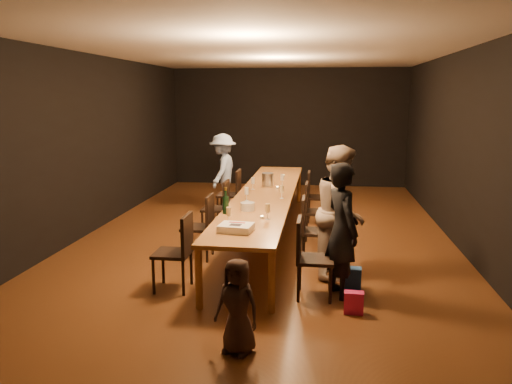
# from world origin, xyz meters

# --- Properties ---
(ground) EXTENTS (10.00, 10.00, 0.00)m
(ground) POSITION_xyz_m (0.00, 0.00, 0.00)
(ground) COLOR #411E10
(ground) RESTS_ON ground
(room_shell) EXTENTS (6.04, 10.04, 3.02)m
(room_shell) POSITION_xyz_m (0.00, 0.00, 2.08)
(room_shell) COLOR black
(room_shell) RESTS_ON ground
(table) EXTENTS (0.90, 6.00, 0.75)m
(table) POSITION_xyz_m (0.00, 0.00, 0.70)
(table) COLOR brown
(table) RESTS_ON ground
(chair_right_0) EXTENTS (0.42, 0.42, 0.93)m
(chair_right_0) POSITION_xyz_m (0.85, -2.40, 0.47)
(chair_right_0) COLOR black
(chair_right_0) RESTS_ON ground
(chair_right_1) EXTENTS (0.42, 0.42, 0.93)m
(chair_right_1) POSITION_xyz_m (0.85, -1.20, 0.47)
(chair_right_1) COLOR black
(chair_right_1) RESTS_ON ground
(chair_right_2) EXTENTS (0.42, 0.42, 0.93)m
(chair_right_2) POSITION_xyz_m (0.85, 0.00, 0.47)
(chair_right_2) COLOR black
(chair_right_2) RESTS_ON ground
(chair_right_3) EXTENTS (0.42, 0.42, 0.93)m
(chair_right_3) POSITION_xyz_m (0.85, 1.20, 0.47)
(chair_right_3) COLOR black
(chair_right_3) RESTS_ON ground
(chair_left_0) EXTENTS (0.42, 0.42, 0.93)m
(chair_left_0) POSITION_xyz_m (-0.85, -2.40, 0.47)
(chair_left_0) COLOR black
(chair_left_0) RESTS_ON ground
(chair_left_1) EXTENTS (0.42, 0.42, 0.93)m
(chair_left_1) POSITION_xyz_m (-0.85, -1.20, 0.47)
(chair_left_1) COLOR black
(chair_left_1) RESTS_ON ground
(chair_left_2) EXTENTS (0.42, 0.42, 0.93)m
(chair_left_2) POSITION_xyz_m (-0.85, 0.00, 0.47)
(chair_left_2) COLOR black
(chair_left_2) RESTS_ON ground
(chair_left_3) EXTENTS (0.42, 0.42, 0.93)m
(chair_left_3) POSITION_xyz_m (-0.85, 1.20, 0.47)
(chair_left_3) COLOR black
(chair_left_3) RESTS_ON ground
(woman_birthday) EXTENTS (0.57, 0.67, 1.57)m
(woman_birthday) POSITION_xyz_m (1.15, -2.30, 0.79)
(woman_birthday) COLOR black
(woman_birthday) RESTS_ON ground
(woman_tan) EXTENTS (0.80, 0.94, 1.70)m
(woman_tan) POSITION_xyz_m (1.15, -1.63, 0.85)
(woman_tan) COLOR tan
(woman_tan) RESTS_ON ground
(man_blue) EXTENTS (0.66, 1.04, 1.54)m
(man_blue) POSITION_xyz_m (-1.15, 2.14, 0.77)
(man_blue) COLOR #8FAADE
(man_blue) RESTS_ON ground
(child) EXTENTS (0.50, 0.41, 0.88)m
(child) POSITION_xyz_m (0.18, -3.77, 0.44)
(child) COLOR #3A2720
(child) RESTS_ON ground
(gift_bag_red) EXTENTS (0.21, 0.12, 0.24)m
(gift_bag_red) POSITION_xyz_m (1.28, -2.81, 0.12)
(gift_bag_red) COLOR #DE2166
(gift_bag_red) RESTS_ON ground
(gift_bag_blue) EXTENTS (0.22, 0.15, 0.26)m
(gift_bag_blue) POSITION_xyz_m (1.30, -2.10, 0.13)
(gift_bag_blue) COLOR #2654A6
(gift_bag_blue) RESTS_ON ground
(birthday_cake) EXTENTS (0.41, 0.34, 0.09)m
(birthday_cake) POSITION_xyz_m (-0.07, -2.39, 0.79)
(birthday_cake) COLOR white
(birthday_cake) RESTS_ON table
(plate_stack) EXTENTS (0.26, 0.26, 0.11)m
(plate_stack) POSITION_xyz_m (-0.11, -1.30, 0.81)
(plate_stack) COLOR silver
(plate_stack) RESTS_ON table
(champagne_bottle) EXTENTS (0.11, 0.11, 0.36)m
(champagne_bottle) POSITION_xyz_m (-0.37, -1.53, 0.93)
(champagne_bottle) COLOR black
(champagne_bottle) RESTS_ON table
(ice_bucket) EXTENTS (0.27, 0.27, 0.23)m
(ice_bucket) POSITION_xyz_m (-0.04, 0.64, 0.86)
(ice_bucket) COLOR silver
(ice_bucket) RESTS_ON table
(wineglass_0) EXTENTS (0.06, 0.06, 0.21)m
(wineglass_0) POSITION_xyz_m (-0.23, -2.04, 0.85)
(wineglass_0) COLOR beige
(wineglass_0) RESTS_ON table
(wineglass_1) EXTENTS (0.06, 0.06, 0.21)m
(wineglass_1) POSITION_xyz_m (0.23, -1.78, 0.85)
(wineglass_1) COLOR beige
(wineglass_1) RESTS_ON table
(wineglass_2) EXTENTS (0.06, 0.06, 0.21)m
(wineglass_2) POSITION_xyz_m (-0.22, -0.66, 0.85)
(wineglass_2) COLOR silver
(wineglass_2) RESTS_ON table
(wineglass_3) EXTENTS (0.06, 0.06, 0.21)m
(wineglass_3) POSITION_xyz_m (0.29, -0.43, 0.85)
(wineglass_3) COLOR beige
(wineglass_3) RESTS_ON table
(wineglass_4) EXTENTS (0.06, 0.06, 0.21)m
(wineglass_4) POSITION_xyz_m (-0.25, 0.25, 0.85)
(wineglass_4) COLOR silver
(wineglass_4) RESTS_ON table
(wineglass_5) EXTENTS (0.06, 0.06, 0.21)m
(wineglass_5) POSITION_xyz_m (0.21, 0.67, 0.85)
(wineglass_5) COLOR silver
(wineglass_5) RESTS_ON table
(tealight_near) EXTENTS (0.05, 0.05, 0.03)m
(tealight_near) POSITION_xyz_m (0.15, -1.74, 0.77)
(tealight_near) COLOR #B2B7B2
(tealight_near) RESTS_ON table
(tealight_mid) EXTENTS (0.05, 0.05, 0.03)m
(tealight_mid) POSITION_xyz_m (0.15, 0.39, 0.77)
(tealight_mid) COLOR #B2B7B2
(tealight_mid) RESTS_ON table
(tealight_far) EXTENTS (0.05, 0.05, 0.03)m
(tealight_far) POSITION_xyz_m (0.15, 1.71, 0.77)
(tealight_far) COLOR #B2B7B2
(tealight_far) RESTS_ON table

